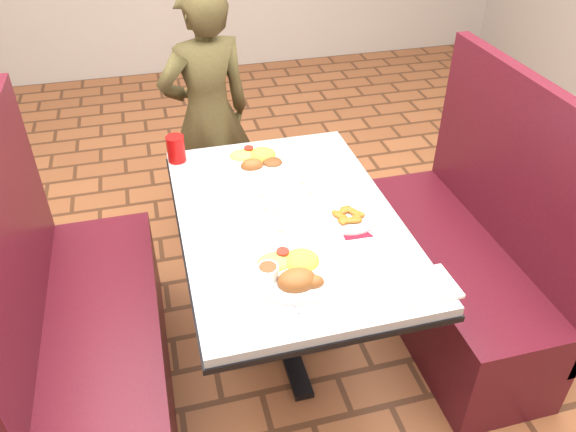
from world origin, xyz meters
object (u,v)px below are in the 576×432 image
object	(u,v)px
booth_bench_left	(90,334)
near_dinner_plate	(294,268)
booth_bench_right	(460,265)
diner_person	(208,117)
far_dinner_plate	(257,157)
plantain_plate	(349,217)
dining_table	(288,236)
red_tumbler	(176,149)

from	to	relation	value
booth_bench_left	near_dinner_plate	distance (m)	0.92
booth_bench_right	near_dinner_plate	bearing A→B (deg)	-159.51
diner_person	far_dinner_plate	distance (m)	0.66
near_dinner_plate	far_dinner_plate	xyz separation A→B (m)	(0.04, 0.74, -0.01)
diner_person	near_dinner_plate	size ratio (longest dim) A/B	4.61
booth_bench_left	far_dinner_plate	distance (m)	0.98
far_dinner_plate	plantain_plate	bearing A→B (deg)	-64.07
dining_table	near_dinner_plate	distance (m)	0.35
diner_person	red_tumbler	world-z (taller)	diner_person
diner_person	far_dinner_plate	xyz separation A→B (m)	(0.13, -0.64, 0.10)
far_dinner_plate	booth_bench_left	bearing A→B (deg)	-151.70
red_tumbler	booth_bench_right	bearing A→B (deg)	-24.16
booth_bench_right	red_tumbler	world-z (taller)	booth_bench_right
diner_person	near_dinner_plate	bearing A→B (deg)	78.26
booth_bench_right	red_tumbler	bearing A→B (deg)	155.84
near_dinner_plate	far_dinner_plate	bearing A→B (deg)	87.15
booth_bench_right	plantain_plate	bearing A→B (deg)	-172.03
booth_bench_right	booth_bench_left	bearing A→B (deg)	180.00
booth_bench_left	plantain_plate	bearing A→B (deg)	-4.65
booth_bench_left	booth_bench_right	world-z (taller)	same
booth_bench_right	red_tumbler	distance (m)	1.36
plantain_plate	near_dinner_plate	bearing A→B (deg)	-139.08
dining_table	red_tumbler	world-z (taller)	red_tumbler
diner_person	plantain_plate	distance (m)	1.20
booth_bench_left	red_tumbler	world-z (taller)	booth_bench_left
dining_table	near_dinner_plate	xyz separation A→B (m)	(-0.07, -0.32, 0.13)
booth_bench_left	diner_person	bearing A→B (deg)	58.62
booth_bench_right	red_tumbler	xyz separation A→B (m)	(-1.16, 0.52, 0.48)
booth_bench_left	booth_bench_right	xyz separation A→B (m)	(1.60, 0.00, 0.00)
dining_table	booth_bench_left	distance (m)	0.86
booth_bench_right	far_dinner_plate	xyz separation A→B (m)	(-0.83, 0.41, 0.45)
booth_bench_left	diner_person	size ratio (longest dim) A/B	0.88
far_dinner_plate	dining_table	bearing A→B (deg)	-85.93
far_dinner_plate	red_tumbler	bearing A→B (deg)	162.29
booth_bench_left	plantain_plate	xyz separation A→B (m)	(1.01, -0.08, 0.43)
plantain_plate	red_tumbler	xyz separation A→B (m)	(-0.57, 0.60, 0.05)
red_tumbler	near_dinner_plate	bearing A→B (deg)	-70.81
booth_bench_left	red_tumbler	xyz separation A→B (m)	(0.44, 0.52, 0.48)
dining_table	far_dinner_plate	size ratio (longest dim) A/B	4.22
plantain_plate	red_tumbler	distance (m)	0.83
plantain_plate	booth_bench_left	bearing A→B (deg)	175.35
dining_table	booth_bench_right	world-z (taller)	booth_bench_right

